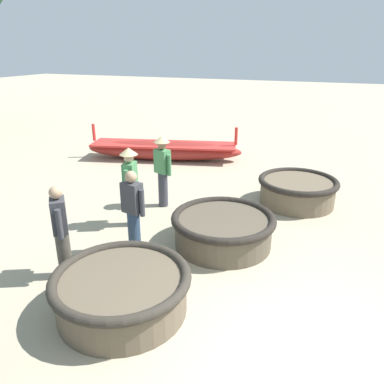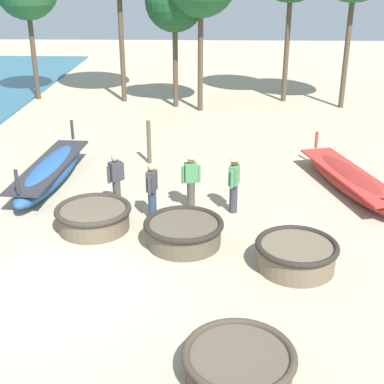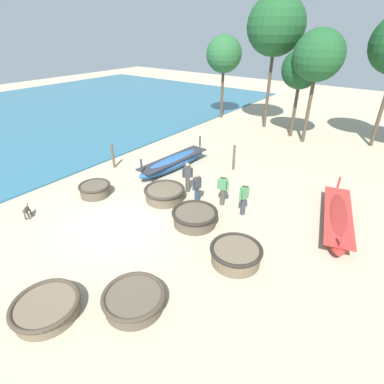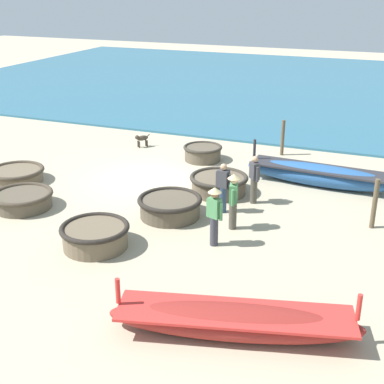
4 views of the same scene
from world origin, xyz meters
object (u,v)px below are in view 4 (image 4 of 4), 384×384
object	(u,v)px
coracle_far_right	(16,174)
coracle_center	(95,235)
coracle_weathered	(170,206)
mooring_post_mid_beach	(375,204)
fisherman_by_coracle	(214,212)
coracle_far_left	(203,152)
long_boat_green_hull	(234,321)
coracle_nearest	(219,183)
coracle_upturned	(23,199)
fisherman_with_hat	(223,187)
dog	(142,139)
fisherman_hauling	(254,178)
fisherman_crouching	(233,198)
long_boat_blue_hull	(320,175)
mooring_post_inland	(283,138)

from	to	relation	value
coracle_far_right	coracle_center	size ratio (longest dim) A/B	1.05
coracle_weathered	mooring_post_mid_beach	size ratio (longest dim) A/B	1.31
coracle_weathered	fisherman_by_coracle	xyz separation A→B (m)	(1.27, 1.86, 0.62)
coracle_far_left	long_boat_green_hull	bearing A→B (deg)	24.07
coracle_nearest	long_boat_green_hull	size ratio (longest dim) A/B	0.37
coracle_far_right	coracle_upturned	xyz separation A→B (m)	(1.83, 1.72, 0.02)
fisherman_with_hat	mooring_post_mid_beach	size ratio (longest dim) A/B	1.05
coracle_nearest	dog	world-z (taller)	coracle_nearest
coracle_far_right	coracle_weathered	world-z (taller)	coracle_weathered
coracle_far_right	fisherman_hauling	distance (m)	8.42
fisherman_crouching	fisherman_hauling	bearing A→B (deg)	179.05
fisherman_by_coracle	coracle_upturned	bearing A→B (deg)	-91.38
long_boat_blue_hull	dog	bearing A→B (deg)	-102.91
coracle_center	fisherman_hauling	xyz separation A→B (m)	(-4.52, 3.09, 0.49)
coracle_weathered	fisherman_crouching	bearing A→B (deg)	86.97
coracle_weathered	dog	distance (m)	7.31
fisherman_by_coracle	long_boat_blue_hull	bearing A→B (deg)	161.19
coracle_far_right	fisherman_by_coracle	size ratio (longest dim) A/B	1.17
coracle_far_right	mooring_post_mid_beach	distance (m)	12.03
mooring_post_inland	fisherman_with_hat	bearing A→B (deg)	-3.45
coracle_center	dog	xyz separation A→B (m)	(-8.65, -3.00, 0.03)
coracle_far_left	long_boat_green_hull	xyz separation A→B (m)	(10.20, 4.56, 0.01)
fisherman_with_hat	fisherman_hauling	bearing A→B (deg)	147.51
long_boat_green_hull	coracle_upturned	bearing A→B (deg)	-114.49
coracle_upturned	fisherman_crouching	bearing A→B (deg)	98.75
coracle_nearest	mooring_post_inland	distance (m)	5.00
coracle_weathered	coracle_far_left	size ratio (longest dim) A/B	1.27
coracle_far_left	long_boat_blue_hull	size ratio (longest dim) A/B	0.29
fisherman_crouching	mooring_post_inland	bearing A→B (deg)	-177.99
long_boat_green_hull	fisherman_crouching	size ratio (longest dim) A/B	3.14
coracle_center	fisherman_hauling	world-z (taller)	fisherman_hauling
fisherman_hauling	fisherman_by_coracle	bearing A→B (deg)	-3.30
fisherman_with_hat	fisherman_crouching	size ratio (longest dim) A/B	0.94
coracle_far_left	dog	bearing A→B (deg)	-102.87
fisherman_by_coracle	mooring_post_inland	distance (m)	8.51
coracle_far_right	coracle_center	bearing A→B (deg)	57.95
coracle_weathered	mooring_post_mid_beach	xyz separation A→B (m)	(-1.45, 5.74, 0.41)
coracle_center	dog	bearing A→B (deg)	-160.86
fisherman_with_hat	fisherman_crouching	bearing A→B (deg)	32.48
fisherman_by_coracle	dog	distance (m)	9.45
mooring_post_inland	fisherman_by_coracle	bearing A→B (deg)	0.71
fisherman_with_hat	long_boat_green_hull	bearing A→B (deg)	20.99
coracle_far_right	coracle_upturned	size ratio (longest dim) A/B	1.03
long_boat_blue_hull	long_boat_green_hull	distance (m)	9.11
coracle_weathered	coracle_nearest	size ratio (longest dim) A/B	1.00
coracle_far_right	fisherman_by_coracle	world-z (taller)	fisherman_by_coracle
mooring_post_mid_beach	long_boat_blue_hull	bearing A→B (deg)	-145.32
fisherman_hauling	dog	world-z (taller)	fisherman_hauling
long_boat_green_hull	dog	size ratio (longest dim) A/B	9.20
coracle_upturned	coracle_nearest	bearing A→B (deg)	123.27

